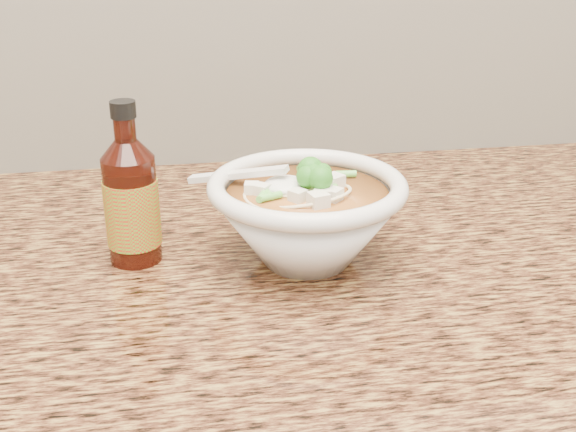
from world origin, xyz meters
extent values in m
cube|color=olive|center=(0.00, 1.68, 0.88)|extent=(4.00, 0.68, 0.04)
cylinder|color=silver|center=(0.04, 1.65, 0.90)|extent=(0.08, 0.08, 0.01)
torus|color=silver|center=(0.04, 1.65, 0.98)|extent=(0.20, 0.20, 0.02)
torus|color=beige|center=(0.03, 1.66, 0.98)|extent=(0.08, 0.08, 0.00)
torus|color=beige|center=(0.02, 1.63, 0.98)|extent=(0.09, 0.09, 0.00)
torus|color=beige|center=(0.04, 1.66, 0.97)|extent=(0.08, 0.08, 0.00)
torus|color=beige|center=(0.06, 1.64, 0.97)|extent=(0.09, 0.09, 0.00)
torus|color=beige|center=(0.04, 1.64, 0.97)|extent=(0.11, 0.11, 0.00)
torus|color=beige|center=(0.04, 1.64, 0.97)|extent=(0.13, 0.13, 0.00)
torus|color=beige|center=(0.04, 1.63, 0.97)|extent=(0.12, 0.12, 0.00)
cube|color=silver|center=(0.09, 1.64, 0.98)|extent=(0.02, 0.02, 0.02)
cube|color=silver|center=(0.01, 1.64, 0.98)|extent=(0.02, 0.02, 0.01)
cube|color=silver|center=(0.08, 1.61, 0.98)|extent=(0.02, 0.02, 0.02)
cube|color=silver|center=(0.03, 1.69, 0.98)|extent=(0.02, 0.02, 0.02)
cube|color=silver|center=(0.04, 1.61, 0.98)|extent=(0.02, 0.02, 0.02)
cube|color=silver|center=(0.10, 1.65, 0.98)|extent=(0.02, 0.02, 0.01)
cube|color=silver|center=(0.04, 1.67, 0.98)|extent=(0.02, 0.02, 0.02)
cube|color=silver|center=(0.01, 1.68, 0.98)|extent=(0.02, 0.02, 0.02)
cube|color=silver|center=(0.02, 1.70, 0.98)|extent=(0.02, 0.02, 0.02)
ellipsoid|color=#196014|center=(0.05, 1.64, 1.00)|extent=(0.04, 0.04, 0.03)
cylinder|color=#66CC4E|center=(0.09, 1.62, 0.98)|extent=(0.02, 0.02, 0.01)
cylinder|color=#66CC4E|center=(0.04, 1.68, 0.98)|extent=(0.02, 0.02, 0.01)
cylinder|color=#66CC4E|center=(0.00, 1.67, 0.98)|extent=(0.01, 0.02, 0.01)
cylinder|color=#66CC4E|center=(0.03, 1.59, 0.98)|extent=(0.02, 0.02, 0.01)
cylinder|color=#66CC4E|center=(0.05, 1.68, 0.98)|extent=(0.02, 0.01, 0.01)
cylinder|color=#66CC4E|center=(0.08, 1.68, 0.98)|extent=(0.01, 0.02, 0.01)
cylinder|color=#66CC4E|center=(0.03, 1.69, 0.98)|extent=(0.02, 0.02, 0.01)
ellipsoid|color=silver|center=(0.02, 1.66, 0.98)|extent=(0.05, 0.05, 0.02)
cube|color=silver|center=(-0.03, 1.68, 0.99)|extent=(0.10, 0.06, 0.03)
cylinder|color=#401008|center=(-0.14, 1.68, 0.96)|extent=(0.07, 0.07, 0.11)
cylinder|color=#401008|center=(-0.14, 1.68, 1.04)|extent=(0.03, 0.03, 0.02)
cylinder|color=black|center=(-0.14, 1.68, 1.06)|extent=(0.03, 0.03, 0.02)
cylinder|color=red|center=(-0.14, 1.68, 0.95)|extent=(0.07, 0.07, 0.07)
camera|label=1|loc=(-0.09, 0.98, 1.25)|focal=45.00mm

